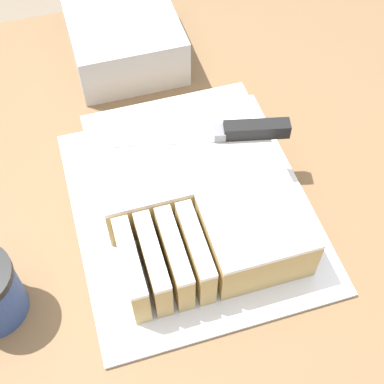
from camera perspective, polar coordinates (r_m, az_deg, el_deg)
name	(u,v)px	position (r m, az deg, el deg)	size (l,w,h in m)	color
countertop	(204,334)	(1.21, 1.24, -14.95)	(1.40, 1.10, 0.94)	brown
cake_board	(192,209)	(0.79, 0.00, -1.78)	(0.34, 0.39, 0.01)	silver
cake	(194,188)	(0.76, 0.19, 0.40)	(0.25, 0.31, 0.08)	tan
knife	(237,131)	(0.76, 4.84, 6.47)	(0.25, 0.08, 0.02)	silver
storage_box	(124,37)	(1.00, -7.30, 16.09)	(0.19, 0.22, 0.09)	#B2B2B7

